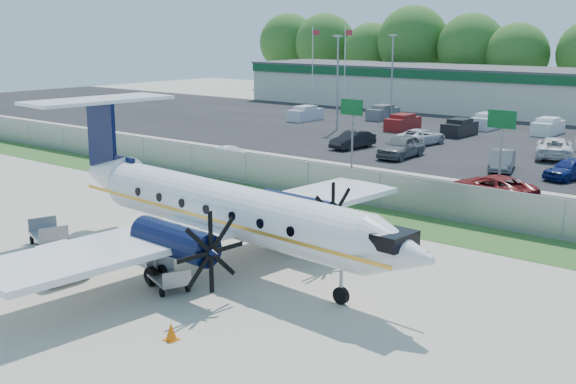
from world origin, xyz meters
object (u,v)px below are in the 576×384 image
Objects in this scene: aircraft at (222,208)px; pushback_tug at (54,261)px; baggage_cart_far at (48,235)px; baggage_cart_near at (168,278)px.

aircraft reaches higher than pushback_tug.
aircraft reaches higher than baggage_cart_far.
pushback_tug is 1.25× the size of baggage_cart_near.
baggage_cart_near is 8.45m from baggage_cart_far.
aircraft is 8.79m from baggage_cart_far.
aircraft is at bearing 53.30° from pushback_tug.
pushback_tug is 4.90m from baggage_cart_near.
pushback_tug reaches higher than baggage_cart_far.
pushback_tug is at bearing -155.80° from baggage_cart_near.
baggage_cart_near is (0.45, -3.38, -2.01)m from aircraft.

